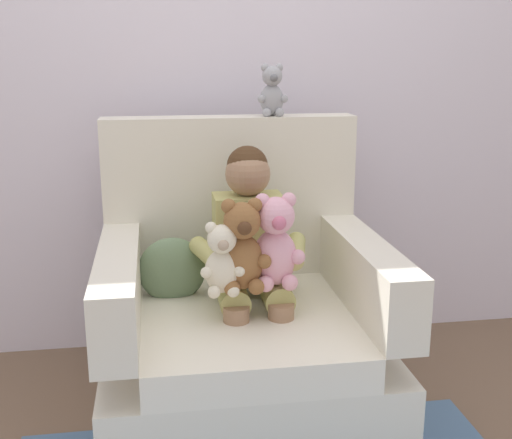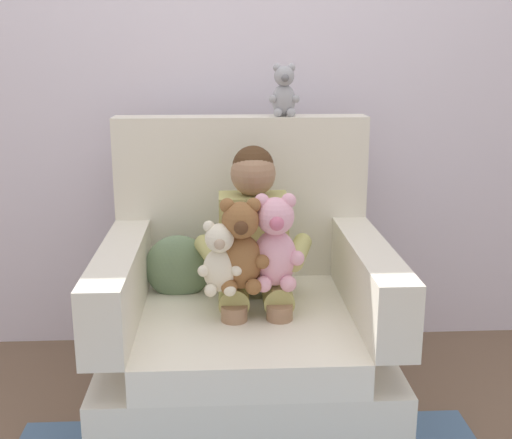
{
  "view_description": "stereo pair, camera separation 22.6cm",
  "coord_description": "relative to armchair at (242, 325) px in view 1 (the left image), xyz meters",
  "views": [
    {
      "loc": [
        -0.3,
        -2.21,
        1.35
      ],
      "look_at": [
        0.04,
        -0.05,
        0.78
      ],
      "focal_mm": 45.42,
      "sensor_mm": 36.0,
      "label": 1
    },
    {
      "loc": [
        -0.08,
        -2.23,
        1.35
      ],
      "look_at": [
        0.04,
        -0.05,
        0.78
      ],
      "focal_mm": 45.42,
      "sensor_mm": 36.0,
      "label": 2
    }
  ],
  "objects": [
    {
      "name": "seated_child",
      "position": [
        0.04,
        0.02,
        0.3
      ],
      "size": [
        0.45,
        0.39,
        0.82
      ],
      "rotation": [
        0.0,
        0.0,
        -0.07
      ],
      "color": "tan",
      "rests_on": "armchair"
    },
    {
      "name": "armchair",
      "position": [
        0.0,
        0.0,
        0.0
      ],
      "size": [
        1.03,
        0.96,
        1.09
      ],
      "color": "silver",
      "rests_on": "ground"
    },
    {
      "name": "plush_brown",
      "position": [
        -0.02,
        -0.15,
        0.35
      ],
      "size": [
        0.2,
        0.16,
        0.33
      ],
      "rotation": [
        0.0,
        0.0,
        0.05
      ],
      "color": "brown",
      "rests_on": "armchair"
    },
    {
      "name": "plush_grey_on_backrest",
      "position": [
        0.17,
        0.34,
        0.85
      ],
      "size": [
        0.12,
        0.1,
        0.21
      ],
      "rotation": [
        0.0,
        0.0,
        -0.09
      ],
      "color": "#9E9EA3",
      "rests_on": "armchair"
    },
    {
      "name": "ground_plane",
      "position": [
        0.0,
        -0.06,
        -0.34
      ],
      "size": [
        8.0,
        8.0,
        0.0
      ],
      "primitive_type": "plane",
      "color": "brown"
    },
    {
      "name": "plush_pink",
      "position": [
        0.1,
        -0.13,
        0.36
      ],
      "size": [
        0.2,
        0.16,
        0.34
      ],
      "rotation": [
        0.0,
        0.0,
        0.31
      ],
      "color": "#EAA8BC",
      "rests_on": "armchair"
    },
    {
      "name": "plush_cream",
      "position": [
        -0.09,
        -0.18,
        0.32
      ],
      "size": [
        0.15,
        0.12,
        0.26
      ],
      "rotation": [
        0.0,
        0.0,
        -0.04
      ],
      "color": "silver",
      "rests_on": "armchair"
    },
    {
      "name": "back_wall",
      "position": [
        0.0,
        0.66,
        0.96
      ],
      "size": [
        6.0,
        0.1,
        2.6
      ],
      "primitive_type": "cube",
      "color": "silver",
      "rests_on": "ground"
    },
    {
      "name": "throw_pillow",
      "position": [
        -0.26,
        0.12,
        0.19
      ],
      "size": [
        0.26,
        0.12,
        0.26
      ],
      "primitive_type": "ellipsoid",
      "rotation": [
        0.0,
        0.0,
        0.01
      ],
      "color": "slate",
      "rests_on": "armchair"
    }
  ]
}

